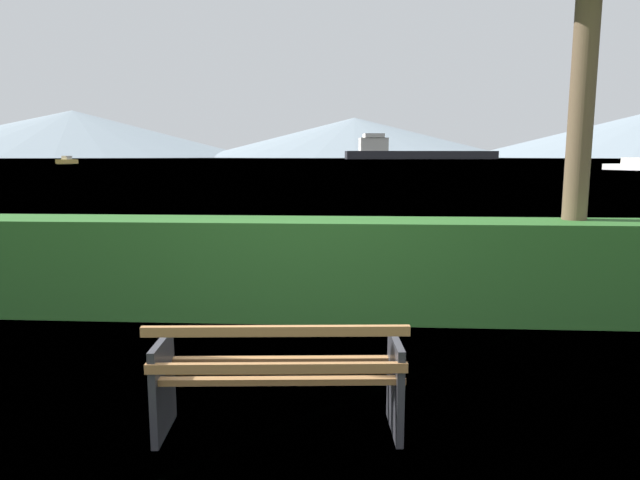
{
  "coord_description": "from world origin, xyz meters",
  "views": [
    {
      "loc": [
        0.51,
        -3.71,
        1.94
      ],
      "look_at": [
        0.0,
        4.65,
        0.67
      ],
      "focal_mm": 31.34,
      "sensor_mm": 36.0,
      "label": 1
    }
  ],
  "objects_px": {
    "cargo_ship_large": "(410,152)",
    "fishing_boat_near": "(67,161)",
    "sailboat_mid": "(635,166)",
    "park_bench": "(279,377)"
  },
  "relations": [
    {
      "from": "park_bench",
      "to": "cargo_ship_large",
      "type": "bearing_deg",
      "value": 84.33
    },
    {
      "from": "fishing_boat_near",
      "to": "cargo_ship_large",
      "type": "bearing_deg",
      "value": 61.59
    },
    {
      "from": "park_bench",
      "to": "fishing_boat_near",
      "type": "relative_size",
      "value": 0.27
    },
    {
      "from": "cargo_ship_large",
      "to": "fishing_boat_near",
      "type": "distance_m",
      "value": 203.55
    },
    {
      "from": "cargo_ship_large",
      "to": "fishing_boat_near",
      "type": "bearing_deg",
      "value": -118.41
    },
    {
      "from": "fishing_boat_near",
      "to": "sailboat_mid",
      "type": "xyz_separation_m",
      "value": [
        104.53,
        -50.49,
        -0.09
      ]
    },
    {
      "from": "cargo_ship_large",
      "to": "sailboat_mid",
      "type": "height_order",
      "value": "cargo_ship_large"
    },
    {
      "from": "cargo_ship_large",
      "to": "fishing_boat_near",
      "type": "xyz_separation_m",
      "value": [
        -96.83,
        -179.01,
        -3.1
      ]
    },
    {
      "from": "cargo_ship_large",
      "to": "sailboat_mid",
      "type": "bearing_deg",
      "value": -88.08
    },
    {
      "from": "cargo_ship_large",
      "to": "sailboat_mid",
      "type": "xyz_separation_m",
      "value": [
        7.69,
        -229.5,
        -3.19
      ]
    }
  ]
}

